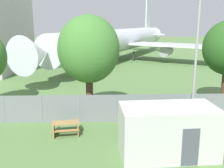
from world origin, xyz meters
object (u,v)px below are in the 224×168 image
picnic_bench_near_cabin (66,127)px  portable_cabin (168,131)px  tree_near_hangar (89,50)px  airplane (119,41)px

picnic_bench_near_cabin → portable_cabin: bearing=-26.7°
portable_cabin → tree_near_hangar: (-4.29, 5.92, 3.60)m
picnic_bench_near_cabin → tree_near_hangar: size_ratio=0.25×
portable_cabin → tree_near_hangar: size_ratio=0.68×
airplane → picnic_bench_near_cabin: (-5.23, -31.40, -3.11)m
portable_cabin → tree_near_hangar: bearing=122.9°
picnic_bench_near_cabin → tree_near_hangar: bearing=66.1°
airplane → tree_near_hangar: (-3.87, -28.33, 1.34)m
portable_cabin → tree_near_hangar: 8.15m
airplane → tree_near_hangar: size_ratio=6.12×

